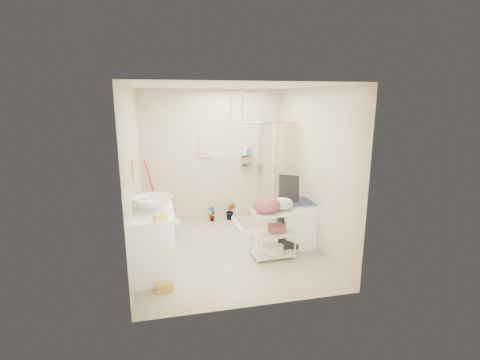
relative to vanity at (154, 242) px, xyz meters
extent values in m
plane|color=#BFB18F|center=(1.16, 0.45, -0.45)|extent=(3.20, 3.20, 0.00)
cube|color=silver|center=(1.16, 0.45, 2.15)|extent=(2.80, 3.20, 0.04)
cube|color=beige|center=(1.16, 2.05, 0.85)|extent=(2.80, 0.04, 2.60)
cube|color=beige|center=(1.16, -1.15, 0.85)|extent=(2.80, 0.04, 2.60)
cube|color=beige|center=(-0.24, 0.45, 0.85)|extent=(0.04, 3.20, 2.60)
cube|color=beige|center=(2.56, 0.45, 0.85)|extent=(0.04, 3.20, 2.60)
cube|color=white|center=(0.00, 0.00, 0.00)|extent=(0.61, 1.05, 0.91)
imported|color=white|center=(0.01, 0.06, 0.55)|extent=(0.60, 0.60, 0.19)
cube|color=#F5E844|center=(0.12, -0.40, 0.50)|extent=(0.19, 0.17, 0.09)
cube|color=gold|center=(0.12, -0.55, -0.37)|extent=(0.32, 0.26, 0.16)
imported|color=white|center=(0.12, 1.03, -0.12)|extent=(0.65, 0.38, 0.66)
imported|color=brown|center=(1.09, 1.89, -0.29)|extent=(0.21, 0.19, 0.32)
imported|color=#97502C|center=(1.48, 1.91, -0.27)|extent=(0.23, 0.20, 0.36)
cube|color=beige|center=(1.01, 2.03, 1.05)|extent=(0.28, 0.03, 0.42)
imported|color=silver|center=(1.78, 1.96, 0.97)|extent=(0.10, 0.10, 0.21)
imported|color=#3A63AB|center=(1.88, 1.99, 0.94)|extent=(0.09, 0.09, 0.15)
cube|color=white|center=(2.30, 0.44, -0.07)|extent=(0.52, 0.54, 0.76)
camera|label=1|loc=(0.20, -4.72, 1.97)|focal=26.00mm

